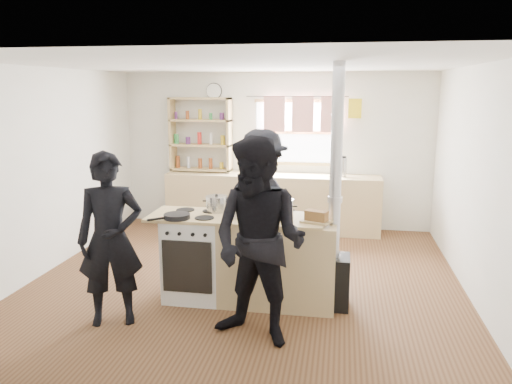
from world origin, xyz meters
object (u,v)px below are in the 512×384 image
bread_board (316,217)px  person_far (262,202)px  stockpot_stove (217,204)px  roast_tray (253,213)px  stockpot_counter (280,209)px  flue_heater (333,247)px  thermos (343,167)px  person_near_left (110,239)px  skillet_greens (177,216)px  cooking_island (250,259)px  person_near_right (259,242)px

bread_board → person_far: size_ratio=0.19×
stockpot_stove → roast_tray: bearing=-21.8°
stockpot_counter → person_far: 0.96m
stockpot_stove → stockpot_counter: (0.71, -0.17, 0.01)m
roast_tray → stockpot_stove: (-0.43, 0.17, 0.05)m
stockpot_counter → bread_board: bearing=-16.4°
stockpot_counter → flue_heater: bearing=-0.7°
thermos → person_near_left: person_near_left is taller
roast_tray → person_far: 0.90m
stockpot_counter → thermos: bearing=76.8°
roast_tray → person_near_left: size_ratio=0.22×
person_far → roast_tray: bearing=114.8°
skillet_greens → roast_tray: 0.79m
cooking_island → bread_board: 0.88m
skillet_greens → stockpot_stove: bearing=48.8°
cooking_island → person_near_right: 0.99m
flue_heater → bread_board: bearing=-148.7°
person_far → flue_heater: bearing=156.2°
bread_board → person_near_left: bearing=-162.2°
bread_board → person_far: person_far is taller
bread_board → person_near_right: (-0.46, -0.73, -0.06)m
cooking_island → flue_heater: size_ratio=0.79×
roast_tray → bread_board: 0.67m
flue_heater → stockpot_counter: bearing=179.3°
roast_tray → skillet_greens: bearing=-165.2°
bread_board → flue_heater: bearing=31.3°
skillet_greens → stockpot_counter: bearing=11.4°
skillet_greens → cooking_island: bearing=16.0°
thermos → roast_tray: size_ratio=0.79×
stockpot_stove → skillet_greens: bearing=-131.2°
stockpot_stove → person_far: size_ratio=0.13×
person_far → bread_board: bearing=146.9°
stockpot_stove → stockpot_counter: size_ratio=0.80×
person_near_left → stockpot_counter: bearing=4.7°
roast_tray → stockpot_counter: (0.28, 0.01, 0.06)m
stockpot_stove → person_near_right: person_near_right is taller
cooking_island → stockpot_counter: 0.65m
person_near_right → person_far: 1.76m
person_far → stockpot_stove: bearing=83.7°
bread_board → person_near_left: person_near_left is taller
stockpot_stove → bread_board: stockpot_stove is taller
stockpot_counter → person_far: (-0.33, 0.89, -0.14)m
flue_heater → person_near_left: bearing=-161.0°
stockpot_stove → bread_board: size_ratio=0.72×
thermos → skillet_greens: bearing=-119.5°
cooking_island → stockpot_counter: bearing=0.4°
cooking_island → roast_tray: (0.04, -0.01, 0.50)m
person_near_right → thermos: bearing=98.1°
person_far → person_near_right: bearing=119.8°
cooking_island → bread_board: bearing=-9.0°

